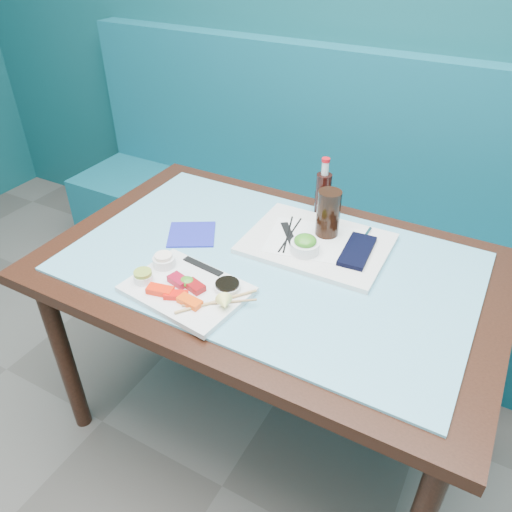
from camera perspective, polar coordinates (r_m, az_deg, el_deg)
The scene contains 34 objects.
booth_bench at distance 2.41m, azimuth 10.73°, elevation 2.28°, with size 3.00×0.56×1.17m.
dining_table at distance 1.60m, azimuth 1.60°, elevation -3.18°, with size 1.40×0.90×0.75m.
glass_top at distance 1.55m, azimuth 1.65°, elevation -0.65°, with size 1.22×0.76×0.01m, color #64AEC8.
sashimi_plate at distance 1.43m, azimuth -7.90°, elevation -3.83°, with size 0.33×0.24×0.02m, color white.
salmon_left at distance 1.42m, azimuth -10.90°, elevation -3.86°, with size 0.07×0.04×0.02m, color #FF230A.
salmon_mid at distance 1.39m, azimuth -9.15°, elevation -4.43°, with size 0.06×0.03×0.02m, color red.
salmon_right at distance 1.37m, azimuth -7.58°, elevation -5.19°, with size 0.07×0.03×0.02m, color #FF490A.
tuna_left at distance 1.44m, azimuth -8.82°, elevation -2.78°, with size 0.06×0.04×0.02m, color maroon.
tuna_right at distance 1.41m, azimuth -7.02°, elevation -3.47°, with size 0.06×0.04×0.02m, color maroon.
seaweed_garnish at distance 1.43m, azimuth -7.90°, elevation -2.90°, with size 0.05×0.04×0.02m, color #3B821E.
ramekin_wasabi at distance 1.47m, azimuth -12.74°, elevation -2.43°, with size 0.06×0.06×0.02m, color white.
wasabi_fill at distance 1.46m, azimuth -12.82°, elevation -1.90°, with size 0.05×0.05×0.01m, color olive.
ramekin_ginger at distance 1.52m, azimuth -10.47°, elevation -0.62°, with size 0.07×0.07×0.03m, color silver.
ginger_fill at distance 1.50m, azimuth -10.54°, elevation -0.01°, with size 0.05×0.05×0.01m, color #FFE6D1.
soy_dish at distance 1.41m, azimuth -3.29°, elevation -3.53°, with size 0.08×0.08×0.02m, color white.
soy_fill at distance 1.40m, azimuth -3.30°, elevation -3.18°, with size 0.07×0.07×0.01m, color black.
lemon_wedge at distance 1.33m, azimuth -3.64°, elevation -5.41°, with size 0.05×0.05×0.04m, color #FFF478.
chopstick_sleeve at distance 1.50m, azimuth -6.09°, elevation -1.14°, with size 0.14×0.02×0.00m, color black.
wooden_chopstick_a at distance 1.37m, azimuth -4.54°, elevation -5.19°, with size 0.01×0.01×0.24m, color tan.
wooden_chopstick_b at distance 1.36m, azimuth -4.18°, elevation -5.34°, with size 0.01×0.01×0.20m, color #A2774C.
serving_tray at distance 1.62m, azimuth 6.96°, elevation 1.45°, with size 0.45×0.34×0.02m, color silver.
paper_placemat at distance 1.62m, azimuth 6.98°, elevation 1.72°, with size 0.31×0.22×0.00m, color white.
seaweed_bowl at distance 1.55m, azimuth 5.61°, elevation 1.02°, with size 0.09×0.09×0.04m, color white.
seaweed_salad at distance 1.54m, azimuth 5.66°, elevation 1.75°, with size 0.07×0.07×0.04m, color #35841E.
cola_glass at distance 1.62m, azimuth 8.27°, elevation 4.85°, with size 0.08×0.08×0.16m, color black.
navy_pouch at distance 1.58m, azimuth 11.49°, elevation 0.59°, with size 0.08×0.19×0.01m, color black.
fork at distance 1.67m, azimuth 12.48°, elevation 2.39°, with size 0.01×0.01×0.09m, color silver.
black_chopstick_a at distance 1.64m, azimuth 3.67°, elevation 2.54°, with size 0.01×0.01×0.22m, color black.
black_chopstick_b at distance 1.64m, azimuth 3.93°, elevation 2.46°, with size 0.01×0.01×0.22m, color black.
tray_sleeve at distance 1.64m, azimuth 3.80°, elevation 2.47°, with size 0.03×0.15×0.00m, color black.
cola_bottle_body at distance 1.77m, azimuth 7.65°, elevation 6.96°, with size 0.05×0.05×0.15m, color black.
cola_bottle_neck at distance 1.72m, azimuth 7.91°, elevation 9.91°, with size 0.02×0.02×0.05m, color silver.
cola_bottle_cap at distance 1.71m, azimuth 7.99°, elevation 10.82°, with size 0.03×0.03×0.01m, color red.
blue_napkin at distance 1.68m, azimuth -7.36°, elevation 2.47°, with size 0.15×0.15×0.01m, color #1C219A.
Camera 1 is at (0.57, 0.33, 1.66)m, focal length 35.00 mm.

